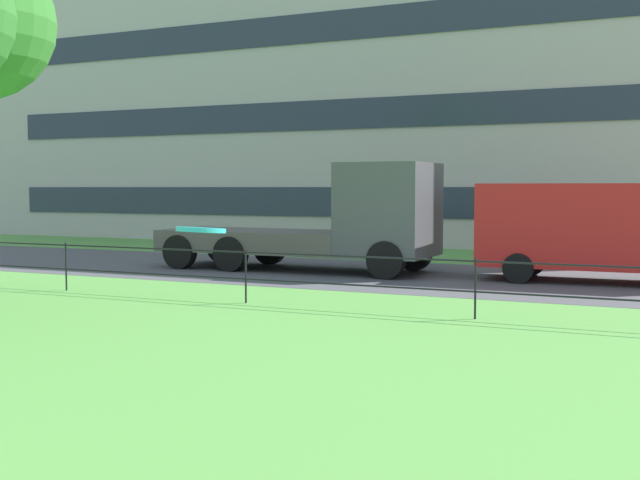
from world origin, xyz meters
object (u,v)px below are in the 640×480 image
at_px(panel_van_far_left, 594,226).
at_px(apartment_building_background, 376,48).
at_px(flatbed_truck_center, 334,224).
at_px(frisbee, 201,230).

xyz_separation_m(panel_van_far_left, apartment_building_background, (-10.77, 14.26, 7.00)).
bearing_deg(flatbed_truck_center, apartment_building_background, 107.08).
bearing_deg(frisbee, panel_van_far_left, 88.48).
relative_size(frisbee, panel_van_far_left, 0.07).
bearing_deg(apartment_building_background, flatbed_truck_center, -72.92).
bearing_deg(apartment_building_background, panel_van_far_left, -52.95).
xyz_separation_m(flatbed_truck_center, panel_van_far_left, (6.26, 0.39, 0.05)).
bearing_deg(frisbee, apartment_building_background, 109.24).
relative_size(frisbee, flatbed_truck_center, 0.05).
xyz_separation_m(frisbee, flatbed_truck_center, (-5.85, 15.01, -0.70)).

